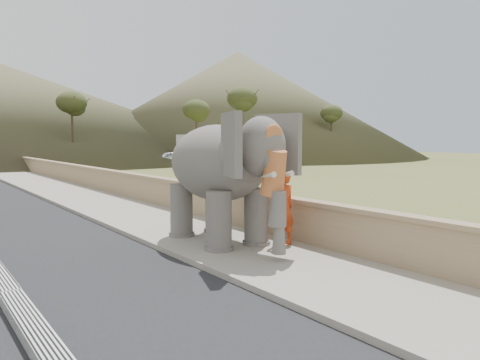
# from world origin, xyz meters

# --- Properties ---
(ground) EXTENTS (160.00, 160.00, 0.00)m
(ground) POSITION_xyz_m (0.00, 0.00, 0.00)
(ground) COLOR olive
(ground) RESTS_ON ground
(walkway) EXTENTS (3.00, 120.00, 0.15)m
(walkway) POSITION_xyz_m (0.00, 10.00, 0.07)
(walkway) COLOR #9E9687
(walkway) RESTS_ON ground
(parapet) EXTENTS (0.30, 120.00, 1.10)m
(parapet) POSITION_xyz_m (1.65, 10.00, 0.55)
(parapet) COLOR tan
(parapet) RESTS_ON ground
(cow) EXTENTS (1.60, 1.02, 1.25)m
(cow) POSITION_xyz_m (8.42, 10.48, 0.63)
(cow) COLOR brown
(cow) RESTS_ON ground
(distant_car) EXTENTS (4.52, 2.75, 1.44)m
(distant_car) POSITION_xyz_m (15.80, 34.06, 0.72)
(distant_car) COLOR silver
(distant_car) RESTS_ON ground
(bus_white) EXTENTS (11.23, 3.89, 3.10)m
(bus_white) POSITION_xyz_m (21.95, 33.73, 1.55)
(bus_white) COLOR white
(bus_white) RESTS_ON ground
(bus_orange) EXTENTS (11.25, 4.16, 3.10)m
(bus_orange) POSITION_xyz_m (32.82, 32.83, 1.55)
(bus_orange) COLOR #C15E22
(bus_orange) RESTS_ON ground
(hill_right) EXTENTS (56.00, 56.00, 16.00)m
(hill_right) POSITION_xyz_m (36.00, 52.00, 8.00)
(hill_right) COLOR brown
(hill_right) RESTS_ON ground
(elephant_and_man) EXTENTS (2.39, 4.25, 3.04)m
(elephant_and_man) POSITION_xyz_m (0.02, 1.91, 1.66)
(elephant_and_man) COLOR slate
(elephant_and_man) RESTS_ON ground
(trees) EXTENTS (48.09, 42.72, 9.48)m
(trees) POSITION_xyz_m (1.54, 28.63, 4.01)
(trees) COLOR #473828
(trees) RESTS_ON ground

